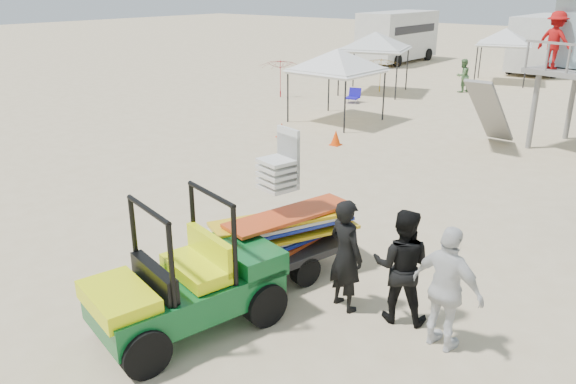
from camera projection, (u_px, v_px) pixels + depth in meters
The scene contains 16 objects.
ground at pixel (147, 311), 9.04m from camera, with size 140.00×140.00×0.00m, color beige.
utility_cart at pixel (182, 272), 8.26m from camera, with size 1.93×2.96×2.07m.
surf_trailer at pixel (284, 223), 9.96m from camera, with size 1.82×2.71×2.36m.
man_left at pixel (346, 255), 8.85m from camera, with size 0.68×0.45×1.86m, color black.
man_mid at pixel (401, 266), 8.53m from camera, with size 0.90×0.70×1.84m, color black.
man_right at pixel (447, 289), 7.84m from camera, with size 1.10×0.46×1.88m, color silver.
canopy_white_a at pixel (337, 53), 20.70m from camera, with size 2.81×2.81×3.12m.
canopy_white_b at pixel (376, 35), 26.28m from camera, with size 3.61×3.61×3.27m.
canopy_white_c at pixel (506, 31), 29.00m from camera, with size 3.17×3.17×3.22m.
umbrella_a at pixel (280, 78), 25.83m from camera, with size 1.90×1.94×1.75m, color #A8121B.
umbrella_b at pixel (380, 75), 27.12m from camera, with size 1.79×1.82×1.64m, color gold.
cone_near at pixel (336, 138), 18.27m from camera, with size 0.34×0.34×0.50m, color #FF4508.
cone_far at pixel (282, 130), 19.23m from camera, with size 0.34×0.34×0.50m, color red.
beach_chair_a at pixel (353, 95), 24.86m from camera, with size 0.65×0.70×0.64m.
rv_far_left at pixel (398, 35), 37.34m from camera, with size 2.64×6.80×3.25m.
rv_mid_left at pixel (546, 41), 33.11m from camera, with size 2.65×6.50×3.25m.
Camera 1 is at (6.70, -4.62, 4.95)m, focal length 35.00 mm.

